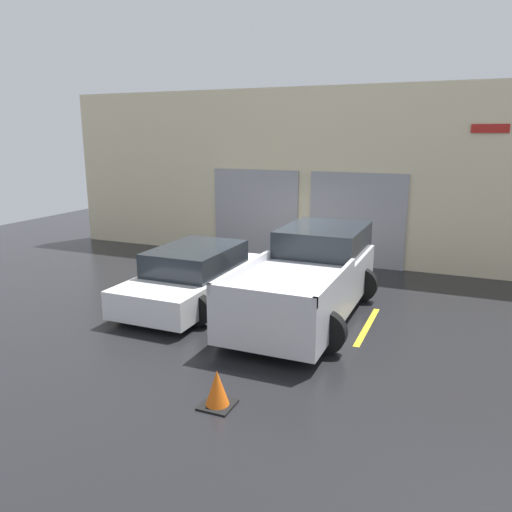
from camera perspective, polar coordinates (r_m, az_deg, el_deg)
ground_plane at (r=12.68m, az=2.16°, el=-3.63°), size 28.00×28.00×0.00m
shophouse_building at (r=15.28m, az=6.70°, el=8.96°), size 16.95×0.68×5.13m
pickup_truck at (r=10.71m, az=6.08°, el=-2.40°), size 2.50×5.02×1.73m
sedan_white at (r=11.60m, az=-6.99°, el=-2.29°), size 2.27×4.22×1.28m
parking_stripe_far_left at (r=12.44m, az=-12.33°, el=-4.27°), size 0.12×2.20×0.01m
parking_stripe_left at (r=11.17m, az=-1.01°, el=-6.03°), size 0.12×2.20×0.01m
parking_stripe_centre at (r=10.44m, az=12.61°, el=-7.82°), size 0.12×2.20×0.01m
traffic_cone at (r=7.35m, az=-4.45°, el=-14.99°), size 0.47×0.47×0.55m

